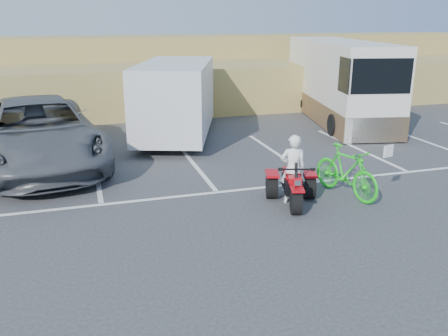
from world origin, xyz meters
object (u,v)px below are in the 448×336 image
object	(u,v)px
red_trike_atv	(292,205)
rider	(293,169)
quad_atv_blue	(63,163)
grey_pickup	(39,133)
quad_atv_green	(176,140)
rv_motorhome	(337,86)
green_dirt_bike	(346,171)
cargo_trailer	(176,98)

from	to	relation	value
red_trike_atv	rider	world-z (taller)	rider
quad_atv_blue	rider	bearing A→B (deg)	-62.13
grey_pickup	quad_atv_green	world-z (taller)	grey_pickup
rv_motorhome	grey_pickup	bearing A→B (deg)	-151.30
grey_pickup	rv_motorhome	size ratio (longest dim) A/B	0.76
grey_pickup	quad_atv_green	distance (m)	4.67
grey_pickup	quad_atv_blue	world-z (taller)	grey_pickup
rider	quad_atv_blue	bearing A→B (deg)	-25.81
green_dirt_bike	quad_atv_green	distance (m)	6.99
red_trike_atv	grey_pickup	world-z (taller)	grey_pickup
rider	green_dirt_bike	bearing A→B (deg)	-160.91
green_dirt_bike	grey_pickup	size ratio (longest dim) A/B	0.30
quad_atv_blue	quad_atv_green	size ratio (longest dim) A/B	1.04
rider	green_dirt_bike	distance (m)	1.39
red_trike_atv	rv_motorhome	distance (m)	10.16
red_trike_atv	rv_motorhome	world-z (taller)	rv_motorhome
quad_atv_blue	rv_motorhome	bearing A→B (deg)	-1.36
rv_motorhome	quad_atv_green	distance (m)	7.38
red_trike_atv	grey_pickup	xyz separation A→B (m)	(-5.54, 4.86, 0.93)
green_dirt_bike	grey_pickup	xyz separation A→B (m)	(-6.96, 4.67, 0.34)
quad_atv_blue	cargo_trailer	bearing A→B (deg)	9.95
rider	rv_motorhome	world-z (taller)	rv_motorhome
red_trike_atv	grey_pickup	size ratio (longest dim) A/B	0.23
green_dirt_bike	quad_atv_blue	xyz separation A→B (m)	(-6.40, 4.65, -0.60)
red_trike_atv	green_dirt_bike	distance (m)	1.55
rider	green_dirt_bike	xyz separation A→B (m)	(1.37, 0.04, -0.19)
rider	grey_pickup	world-z (taller)	grey_pickup
rider	quad_atv_blue	distance (m)	6.92
green_dirt_bike	cargo_trailer	size ratio (longest dim) A/B	0.33
rider	quad_atv_green	distance (m)	6.64
red_trike_atv	green_dirt_bike	size ratio (longest dim) A/B	0.77
red_trike_atv	green_dirt_bike	world-z (taller)	green_dirt_bike
rv_motorhome	quad_atv_blue	distance (m)	11.35
rv_motorhome	quad_atv_green	bearing A→B (deg)	-154.81
red_trike_atv	rider	distance (m)	0.80
rider	cargo_trailer	bearing A→B (deg)	-62.39
grey_pickup	rv_motorhome	xyz separation A→B (m)	(11.29, 3.41, 0.41)
quad_atv_green	green_dirt_bike	bearing A→B (deg)	-69.78
green_dirt_bike	rider	bearing A→B (deg)	168.12
rider	quad_atv_green	bearing A→B (deg)	-60.96
grey_pickup	green_dirt_bike	bearing A→B (deg)	-43.12
cargo_trailer	quad_atv_green	xyz separation A→B (m)	(-0.11, -0.33, -1.39)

